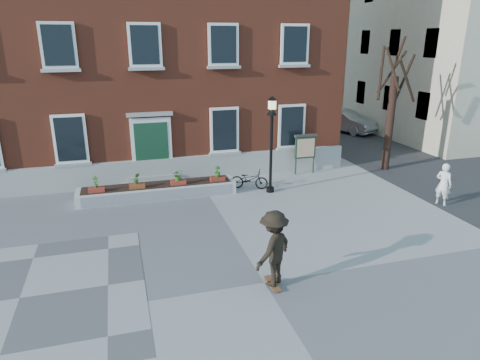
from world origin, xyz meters
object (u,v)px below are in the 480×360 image
object	(u,v)px
parked_car	(345,121)
skateboarder	(274,248)
bystander	(444,184)
notice_board	(305,147)
bicycle	(249,179)
lamp_post	(272,132)

from	to	relation	value
parked_car	skateboarder	xyz separation A→B (m)	(-11.34, -16.61, 0.34)
bystander	parked_car	bearing A→B (deg)	-39.08
notice_board	bicycle	bearing A→B (deg)	-157.29
bicycle	skateboarder	world-z (taller)	skateboarder
lamp_post	notice_board	world-z (taller)	lamp_post
notice_board	lamp_post	bearing A→B (deg)	-141.23
bicycle	parked_car	bearing A→B (deg)	-22.15
bicycle	bystander	size ratio (longest dim) A/B	0.96
bystander	skateboarder	world-z (taller)	skateboarder
parked_car	notice_board	xyz separation A→B (m)	(-6.57, -7.99, 0.54)
bystander	lamp_post	size ratio (longest dim) A/B	0.42
bicycle	lamp_post	bearing A→B (deg)	-107.23
bystander	skateboarder	xyz separation A→B (m)	(-8.16, -3.53, 0.25)
notice_board	parked_car	bearing A→B (deg)	50.59
bicycle	parked_car	world-z (taller)	parked_car
notice_board	skateboarder	size ratio (longest dim) A/B	0.91
bicycle	notice_board	world-z (taller)	notice_board
parked_car	notice_board	world-z (taller)	notice_board
bicycle	lamp_post	xyz separation A→B (m)	(0.71, -0.63, 2.13)
parked_car	skateboarder	distance (m)	20.11
bicycle	notice_board	bearing A→B (deg)	-43.27
bicycle	bystander	bearing A→B (deg)	-96.13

